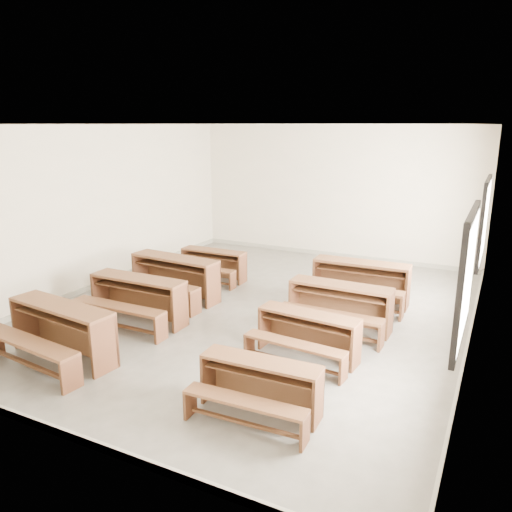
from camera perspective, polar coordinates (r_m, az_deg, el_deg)
The scene contains 9 objects.
room at distance 8.34m, azimuth 0.56°, elevation 7.54°, with size 8.50×8.50×3.20m.
desk_set_0 at distance 7.50m, azimuth -21.60°, elevation -7.69°, with size 1.84×1.09×0.79m.
desk_set_1 at distance 8.50m, azimuth -13.49°, elevation -4.52°, with size 1.70×0.89×0.76m.
desk_set_2 at distance 9.49m, azimuth -9.43°, elevation -2.13°, with size 1.84×1.04×0.80m.
desk_set_3 at distance 10.57m, azimuth -4.98°, elevation -0.76°, with size 1.43×0.75×0.64m.
desk_set_4 at distance 5.81m, azimuth 0.36°, elevation -14.35°, with size 1.42×0.78×0.63m.
desk_set_5 at distance 7.10m, azimuth 5.85°, elevation -8.67°, with size 1.50×0.86×0.65m.
desk_set_6 at distance 8.11m, azimuth 9.47°, elevation -5.36°, with size 1.65×0.87×0.74m.
desk_set_7 at distance 9.31m, azimuth 11.80°, elevation -2.65°, with size 1.75×0.94×0.78m.
Camera 1 is at (3.73, -7.43, 3.20)m, focal length 35.00 mm.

